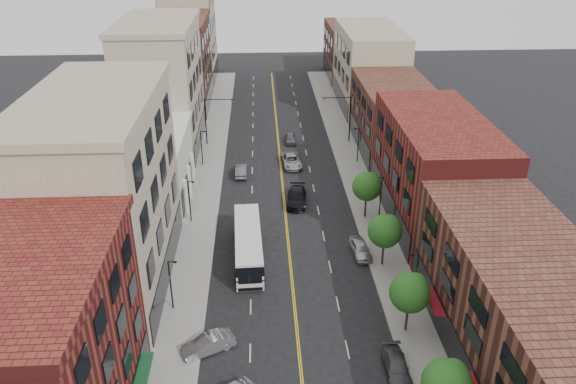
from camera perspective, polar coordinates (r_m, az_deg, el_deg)
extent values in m
plane|color=black|center=(46.37, 1.30, -17.54)|extent=(220.00, 220.00, 0.00)
cube|color=gray|center=(75.71, -8.20, 1.20)|extent=(4.00, 110.00, 0.15)
cube|color=gray|center=(76.43, 6.90, 1.54)|extent=(4.00, 110.00, 0.15)
cube|color=maroon|center=(39.77, -24.16, -15.79)|extent=(10.00, 16.00, 14.00)
cube|color=gray|center=(53.61, -18.09, -0.53)|extent=(10.00, 22.00, 18.00)
cube|color=silver|center=(71.53, -14.24, 2.51)|extent=(10.00, 14.00, 8.00)
cube|color=gray|center=(85.59, -12.67, 10.25)|extent=(10.00, 20.00, 18.00)
cube|color=#552B22|center=(105.08, -10.96, 12.58)|extent=(10.00, 20.00, 15.00)
cube|color=gray|center=(122.01, -10.03, 15.79)|extent=(10.00, 16.00, 20.00)
cube|color=#552B22|center=(47.26, 22.82, -11.12)|extent=(10.00, 26.00, 10.00)
cube|color=maroon|center=(65.91, 14.72, 2.23)|extent=(10.00, 22.00, 12.00)
cube|color=#552B22|center=(85.07, 10.69, 7.51)|extent=(10.00, 20.00, 10.00)
cube|color=gray|center=(104.17, 8.22, 12.38)|extent=(10.00, 22.00, 14.00)
cube|color=#552B22|center=(123.67, 6.47, 14.03)|extent=(10.00, 18.00, 11.00)
sphere|color=#185117|center=(41.00, 15.80, -18.26)|extent=(3.40, 3.40, 3.40)
sphere|color=#185117|center=(41.07, 16.42, -17.28)|extent=(2.04, 2.04, 2.04)
cylinder|color=black|center=(49.79, 11.97, -12.42)|extent=(0.22, 0.22, 2.50)
sphere|color=#185117|center=(48.19, 12.27, -9.98)|extent=(3.40, 3.40, 3.40)
sphere|color=#185117|center=(48.33, 12.79, -9.17)|extent=(2.04, 2.04, 2.04)
cylinder|color=black|center=(57.63, 9.61, -6.19)|extent=(0.22, 0.22, 2.50)
sphere|color=#185117|center=(56.25, 9.81, -3.93)|extent=(3.40, 3.40, 3.40)
sphere|color=#185117|center=(56.44, 10.27, -3.26)|extent=(2.04, 2.04, 2.04)
cylinder|color=black|center=(66.05, 7.87, -1.49)|extent=(0.22, 0.22, 2.50)
sphere|color=#185117|center=(64.86, 8.02, 0.57)|extent=(3.40, 3.40, 3.40)
sphere|color=#185117|center=(65.08, 8.42, 1.13)|extent=(2.04, 2.04, 2.04)
cylinder|color=black|center=(51.38, -11.83, -9.26)|extent=(0.14, 0.14, 5.00)
cylinder|color=black|center=(49.92, -11.70, -6.94)|extent=(0.70, 0.10, 0.10)
cube|color=black|center=(49.91, -11.41, -6.98)|extent=(0.28, 0.14, 0.14)
cube|color=#19592D|center=(50.87, -11.92, -8.44)|extent=(0.04, 0.55, 0.35)
cylinder|color=black|center=(64.89, -9.96, -0.95)|extent=(0.14, 0.14, 5.00)
cylinder|color=black|center=(63.74, -9.83, 1.04)|extent=(0.70, 0.10, 0.10)
cube|color=black|center=(63.73, -9.60, 1.01)|extent=(0.28, 0.14, 0.14)
cube|color=#19592D|center=(64.49, -10.03, -0.25)|extent=(0.04, 0.55, 0.35)
cylinder|color=black|center=(79.33, -8.77, 4.42)|extent=(0.14, 0.14, 5.00)
cylinder|color=black|center=(78.40, -8.64, 6.12)|extent=(0.70, 0.10, 0.10)
cube|color=black|center=(78.39, -8.45, 6.09)|extent=(0.28, 0.14, 0.14)
cube|color=#19592D|center=(79.00, -8.81, 5.02)|extent=(0.04, 0.55, 0.35)
cylinder|color=black|center=(52.54, 12.87, -8.49)|extent=(0.14, 0.14, 5.00)
cylinder|color=black|center=(51.07, 12.77, -6.22)|extent=(0.70, 0.10, 0.10)
cube|color=black|center=(51.03, 12.49, -6.28)|extent=(0.28, 0.14, 0.14)
cube|color=#19592D|center=(52.03, 12.97, -7.68)|extent=(0.04, 0.55, 0.35)
cylinder|color=black|center=(65.81, 9.40, -0.49)|extent=(0.14, 0.14, 5.00)
cylinder|color=black|center=(64.65, 9.25, 1.47)|extent=(0.70, 0.10, 0.10)
cube|color=black|center=(64.62, 9.03, 1.43)|extent=(0.28, 0.14, 0.14)
cube|color=#19592D|center=(65.41, 9.45, 0.21)|extent=(0.04, 0.55, 0.35)
cylinder|color=black|center=(80.09, 7.13, 4.75)|extent=(0.14, 0.14, 5.00)
cylinder|color=black|center=(79.13, 6.98, 6.42)|extent=(0.70, 0.10, 0.10)
cube|color=black|center=(79.11, 6.80, 6.39)|extent=(0.28, 0.14, 0.14)
cube|color=#19592D|center=(79.76, 7.17, 5.34)|extent=(0.04, 0.55, 0.35)
cylinder|color=black|center=(86.39, -8.37, 7.11)|extent=(0.18, 0.18, 7.20)
cylinder|color=black|center=(85.14, -7.03, 9.31)|extent=(4.40, 0.12, 0.12)
imported|color=black|center=(85.15, -5.79, 9.10)|extent=(0.15, 0.18, 0.90)
cylinder|color=black|center=(87.08, 6.31, 7.39)|extent=(0.18, 0.18, 7.20)
cylinder|color=black|center=(85.70, 4.95, 9.53)|extent=(4.40, 0.12, 0.12)
imported|color=black|center=(85.59, 3.73, 9.27)|extent=(0.15, 0.18, 0.90)
cube|color=silver|center=(57.99, -4.06, -5.31)|extent=(3.11, 12.19, 2.92)
cube|color=black|center=(57.61, -4.08, -4.71)|extent=(3.15, 12.24, 1.06)
cube|color=maroon|center=(58.15, -4.05, -5.56)|extent=(3.15, 12.24, 0.22)
cube|color=black|center=(52.79, -3.87, -8.56)|extent=(2.22, 0.15, 1.61)
cylinder|color=black|center=(55.28, -5.29, -8.62)|extent=(0.32, 0.98, 0.97)
cylinder|color=black|center=(55.31, -2.50, -8.50)|extent=(0.32, 0.98, 0.97)
cylinder|color=black|center=(62.05, -5.37, -4.31)|extent=(0.32, 0.98, 0.97)
cylinder|color=black|center=(62.07, -2.91, -4.21)|extent=(0.32, 0.98, 0.97)
imported|color=#B0B3B9|center=(47.81, -8.11, -15.04)|extent=(4.62, 3.31, 1.45)
imported|color=#434447|center=(46.42, 10.95, -16.99)|extent=(1.84, 4.47, 1.29)
imported|color=#B1B3B9|center=(59.30, 7.36, -5.73)|extent=(2.11, 4.51, 1.49)
imported|color=#4D4E52|center=(76.44, -4.79, 2.19)|extent=(1.56, 4.39, 1.44)
imported|color=black|center=(68.79, 0.88, -0.56)|extent=(2.95, 5.84, 1.63)
imported|color=#979A9E|center=(79.10, 0.33, 3.19)|extent=(3.03, 5.74, 1.54)
imported|color=#4E4E54|center=(87.37, 0.25, 5.46)|extent=(1.74, 3.95, 1.32)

